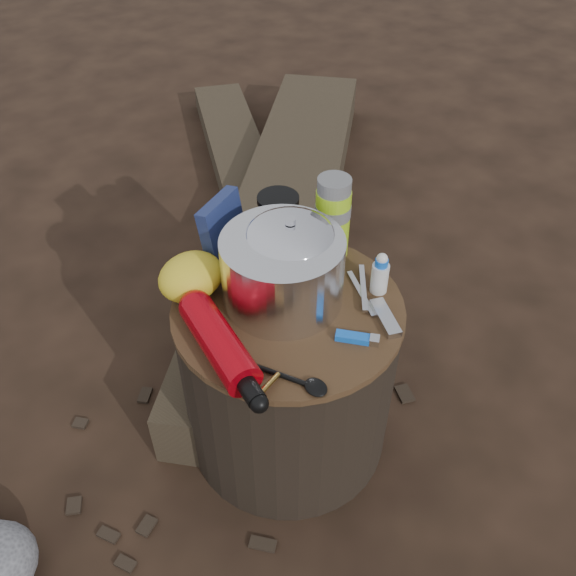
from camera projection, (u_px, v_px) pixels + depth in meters
ground at (288, 431)px, 1.52m from camera, size 60.00×60.00×0.00m
stump at (288, 375)px, 1.38m from camera, size 0.47×0.47×0.43m
log_main at (286, 214)px, 2.07m from camera, size 1.60×1.47×0.16m
log_small at (238, 155)px, 2.41m from camera, size 0.66×1.08×0.09m
foil_windscreen at (283, 270)px, 1.20m from camera, size 0.24×0.24×0.15m
camping_pot at (290, 258)px, 1.21m from camera, size 0.17×0.17×0.17m
fuel_bottle at (220, 343)px, 1.11m from camera, size 0.11×0.29×0.07m
thermos at (332, 218)px, 1.30m from camera, size 0.07×0.07×0.19m
travel_mug at (278, 222)px, 1.33m from camera, size 0.09×0.09×0.13m
stuff_sack at (191, 277)px, 1.23m from camera, size 0.14×0.11×0.09m
food_pouch at (224, 232)px, 1.29m from camera, size 0.12×0.07×0.15m
lighter at (353, 337)px, 1.16m from camera, size 0.07×0.08×0.02m
multitool at (385, 318)px, 1.20m from camera, size 0.07×0.10×0.01m
pot_grabber at (361, 292)px, 1.25m from camera, size 0.10×0.14×0.01m
spork at (281, 375)px, 1.09m from camera, size 0.09×0.14×0.01m
squeeze_bottle at (380, 275)px, 1.24m from camera, size 0.04×0.04×0.08m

